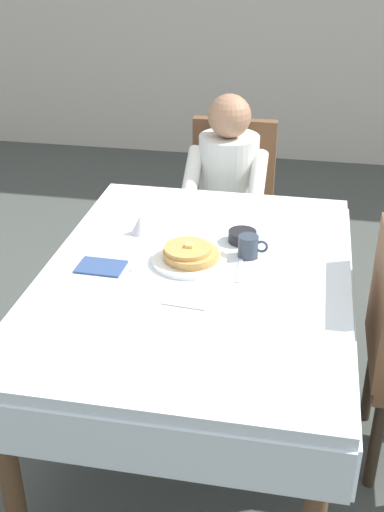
{
  "coord_description": "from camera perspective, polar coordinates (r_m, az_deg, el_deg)",
  "views": [
    {
      "loc": [
        0.36,
        -1.99,
        1.9
      ],
      "look_at": [
        -0.02,
        0.02,
        0.79
      ],
      "focal_mm": 45.39,
      "sensor_mm": 36.0,
      "label": 1
    }
  ],
  "objects": [
    {
      "name": "fork_left_of_plate",
      "position": [
        2.41,
        -4.75,
        -0.29
      ],
      "size": [
        0.03,
        0.18,
        0.0
      ],
      "primitive_type": "cube",
      "rotation": [
        0.0,
        0.0,
        1.5
      ],
      "color": "silver",
      "rests_on": "dining_table_main"
    },
    {
      "name": "breakfast_stack",
      "position": [
        2.37,
        -0.18,
        0.28
      ],
      "size": [
        0.21,
        0.21,
        0.06
      ],
      "color": "tan",
      "rests_on": "plate_breakfast"
    },
    {
      "name": "chair_diner",
      "position": [
        3.47,
        3.41,
        5.12
      ],
      "size": [
        0.44,
        0.45,
        0.93
      ],
      "rotation": [
        0.0,
        0.0,
        3.14
      ],
      "color": "brown",
      "rests_on": "ground"
    },
    {
      "name": "ground_plane",
      "position": [
        2.78,
        0.31,
        -14.72
      ],
      "size": [
        14.0,
        14.0,
        0.0
      ],
      "primitive_type": "plane",
      "color": "#474C47"
    },
    {
      "name": "plate_breakfast",
      "position": [
        2.39,
        -0.23,
        -0.35
      ],
      "size": [
        0.28,
        0.28,
        0.02
      ],
      "primitive_type": "cylinder",
      "color": "white",
      "rests_on": "dining_table_main"
    },
    {
      "name": "spoon_near_edge",
      "position": [
        2.13,
        -0.72,
        -4.43
      ],
      "size": [
        0.15,
        0.03,
        0.0
      ],
      "primitive_type": "cube",
      "rotation": [
        0.0,
        0.0,
        -0.08
      ],
      "color": "silver",
      "rests_on": "dining_table_main"
    },
    {
      "name": "cup_coffee",
      "position": [
        2.42,
        5.03,
        0.84
      ],
      "size": [
        0.11,
        0.08,
        0.08
      ],
      "color": "#333D4C",
      "rests_on": "dining_table_main"
    },
    {
      "name": "knife_right_of_plate",
      "position": [
        2.35,
        4.23,
        -1.12
      ],
      "size": [
        0.02,
        0.2,
        0.0
      ],
      "primitive_type": "cube",
      "rotation": [
        0.0,
        0.0,
        1.61
      ],
      "color": "silver",
      "rests_on": "dining_table_main"
    },
    {
      "name": "diner_person",
      "position": [
        3.27,
        3.12,
        6.29
      ],
      "size": [
        0.4,
        0.43,
        1.12
      ],
      "rotation": [
        0.0,
        0.0,
        3.14
      ],
      "color": "silver",
      "rests_on": "ground"
    },
    {
      "name": "napkin_folded",
      "position": [
        2.38,
        -8.03,
        -0.95
      ],
      "size": [
        0.17,
        0.12,
        0.01
      ],
      "primitive_type": "cube",
      "rotation": [
        0.0,
        0.0,
        -0.03
      ],
      "color": "#334C7F",
      "rests_on": "dining_table_main"
    },
    {
      "name": "dining_table_main",
      "position": [
        2.38,
        0.35,
        -3.21
      ],
      "size": [
        1.12,
        1.52,
        0.74
      ],
      "color": "silver",
      "rests_on": "ground"
    },
    {
      "name": "syrup_pitcher",
      "position": [
        2.6,
        -4.59,
        2.75
      ],
      "size": [
        0.08,
        0.08,
        0.07
      ],
      "color": "silver",
      "rests_on": "dining_table_main"
    },
    {
      "name": "bowl_butter",
      "position": [
        2.54,
        4.46,
        1.73
      ],
      "size": [
        0.11,
        0.11,
        0.04
      ],
      "primitive_type": "cylinder",
      "color": "black",
      "rests_on": "dining_table_main"
    }
  ]
}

